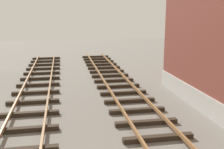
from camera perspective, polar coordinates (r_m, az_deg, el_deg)
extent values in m
cube|color=#2D2319|center=(9.83, 9.59, -12.88)|extent=(2.50, 0.24, 0.18)
cube|color=#2D2319|center=(11.01, 7.14, -9.88)|extent=(2.50, 0.24, 0.18)
cube|color=#2D2319|center=(12.24, 5.21, -7.46)|extent=(2.50, 0.24, 0.18)
cube|color=#2D2319|center=(13.49, 3.65, -5.47)|extent=(2.50, 0.24, 0.18)
cube|color=#2D2319|center=(14.76, 2.37, -3.83)|extent=(2.50, 0.24, 0.18)
cube|color=#2D2319|center=(16.05, 1.29, -2.44)|extent=(2.50, 0.24, 0.18)
cube|color=#2D2319|center=(17.35, 0.38, -1.26)|extent=(2.50, 0.24, 0.18)
cube|color=#2D2319|center=(18.66, -0.41, -0.24)|extent=(2.50, 0.24, 0.18)
cube|color=#2D2319|center=(19.98, -1.09, 0.64)|extent=(2.50, 0.24, 0.18)
cube|color=#2D2319|center=(21.31, -1.69, 1.41)|extent=(2.50, 0.24, 0.18)
cube|color=#2D2319|center=(22.64, -2.21, 2.09)|extent=(2.50, 0.24, 0.18)
cube|color=#2D2319|center=(23.98, -2.68, 2.70)|extent=(2.50, 0.24, 0.18)
cube|color=#2D2319|center=(25.32, -3.10, 3.24)|extent=(2.50, 0.24, 0.18)
cube|color=#2D2319|center=(26.66, -3.48, 3.73)|extent=(2.50, 0.24, 0.18)
cube|color=#2D2319|center=(10.82, -17.69, -10.86)|extent=(2.50, 0.24, 0.18)
cube|color=#2D2319|center=(12.31, -16.78, -7.86)|extent=(2.50, 0.24, 0.18)
cube|color=#2D2319|center=(13.82, -16.08, -5.51)|extent=(2.50, 0.24, 0.18)
cube|color=#2D2319|center=(15.36, -15.52, -3.62)|extent=(2.50, 0.24, 0.18)
cube|color=#2D2319|center=(16.91, -15.06, -2.08)|extent=(2.50, 0.24, 0.18)
cube|color=#2D2319|center=(18.48, -14.68, -0.80)|extent=(2.50, 0.24, 0.18)
cube|color=#2D2319|center=(20.05, -14.36, 0.28)|extent=(2.50, 0.24, 0.18)
cube|color=#2D2319|center=(21.63, -14.09, 1.20)|extent=(2.50, 0.24, 0.18)
cube|color=#2D2319|center=(23.22, -13.86, 1.99)|extent=(2.50, 0.24, 0.18)
cube|color=#2D2319|center=(24.80, -13.65, 2.69)|extent=(2.50, 0.24, 0.18)
cube|color=#2D2319|center=(26.40, -13.47, 3.30)|extent=(2.50, 0.24, 0.18)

